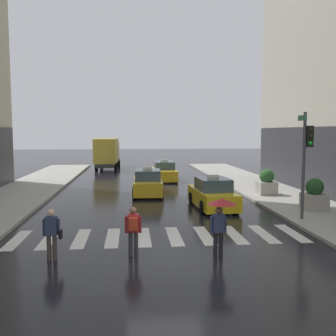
% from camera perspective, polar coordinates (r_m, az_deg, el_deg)
% --- Properties ---
extents(ground_plane, '(160.00, 160.00, 0.00)m').
position_cam_1_polar(ground_plane, '(12.49, -0.31, -13.71)').
color(ground_plane, black).
extents(crosswalk_markings, '(11.30, 2.80, 0.01)m').
position_cam_1_polar(crosswalk_markings, '(15.34, -1.32, -10.05)').
color(crosswalk_markings, silver).
rests_on(crosswalk_markings, ground).
extents(traffic_light_pole, '(0.44, 0.84, 4.80)m').
position_cam_1_polar(traffic_light_pole, '(18.31, 19.72, 2.47)').
color(traffic_light_pole, '#47474C').
rests_on(traffic_light_pole, curb_right).
extents(taxi_lead, '(2.11, 4.62, 1.80)m').
position_cam_1_polar(taxi_lead, '(20.89, 6.59, -3.92)').
color(taxi_lead, yellow).
rests_on(taxi_lead, ground).
extents(taxi_second, '(2.03, 4.59, 1.80)m').
position_cam_1_polar(taxi_second, '(25.20, -3.02, -2.29)').
color(taxi_second, gold).
rests_on(taxi_second, ground).
extents(taxi_third, '(1.99, 4.57, 1.80)m').
position_cam_1_polar(taxi_third, '(32.25, -0.60, -0.61)').
color(taxi_third, gold).
rests_on(taxi_third, ground).
extents(box_truck, '(2.50, 7.61, 3.35)m').
position_cam_1_polar(box_truck, '(42.30, -8.94, 2.28)').
color(box_truck, '#2D2D2D').
rests_on(box_truck, ground).
extents(pedestrian_with_umbrella, '(0.96, 0.96, 1.94)m').
position_cam_1_polar(pedestrian_with_umbrella, '(12.72, 7.80, -6.32)').
color(pedestrian_with_umbrella, black).
rests_on(pedestrian_with_umbrella, ground).
extents(pedestrian_with_backpack, '(0.55, 0.43, 1.65)m').
position_cam_1_polar(pedestrian_with_backpack, '(12.75, -5.15, -8.77)').
color(pedestrian_with_backpack, '#333338').
rests_on(pedestrian_with_backpack, ground).
extents(pedestrian_with_handbag, '(0.60, 0.24, 1.65)m').
position_cam_1_polar(pedestrian_with_handbag, '(12.93, -16.75, -8.96)').
color(pedestrian_with_handbag, '#473D33').
rests_on(pedestrian_with_handbag, ground).
extents(planter_near_corner, '(1.10, 1.10, 1.60)m').
position_cam_1_polar(planter_near_corner, '(20.99, 20.77, -3.78)').
color(planter_near_corner, '#A8A399').
rests_on(planter_near_corner, curb_right).
extents(planter_mid_block, '(1.10, 1.10, 1.60)m').
position_cam_1_polar(planter_mid_block, '(25.06, 14.35, -2.16)').
color(planter_mid_block, '#A8A399').
rests_on(planter_mid_block, curb_right).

